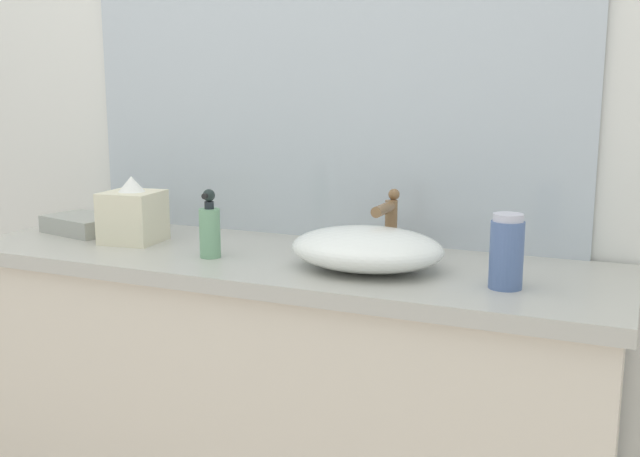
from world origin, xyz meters
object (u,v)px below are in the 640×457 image
at_px(lotion_bottle, 507,252).
at_px(folded_hand_towel, 83,224).
at_px(soap_dispenser, 210,229).
at_px(tissue_box, 133,214).
at_px(sink_basin, 367,249).

relative_size(lotion_bottle, folded_hand_towel, 0.72).
bearing_deg(folded_hand_towel, soap_dispenser, -13.43).
bearing_deg(lotion_bottle, tissue_box, 176.18).
xyz_separation_m(sink_basin, soap_dispenser, (-0.38, -0.04, 0.02)).
bearing_deg(soap_dispenser, tissue_box, 165.70).
relative_size(sink_basin, tissue_box, 2.00).
distance_m(sink_basin, folded_hand_towel, 0.88).
xyz_separation_m(sink_basin, tissue_box, (-0.67, 0.03, 0.03)).
xyz_separation_m(soap_dispenser, folded_hand_towel, (-0.49, 0.12, -0.05)).
bearing_deg(tissue_box, sink_basin, -2.51).
distance_m(soap_dispenser, tissue_box, 0.29).
xyz_separation_m(tissue_box, folded_hand_towel, (-0.21, 0.05, -0.05)).
relative_size(soap_dispenser, folded_hand_towel, 0.78).
height_order(soap_dispenser, tissue_box, tissue_box).
height_order(sink_basin, lotion_bottle, lotion_bottle).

